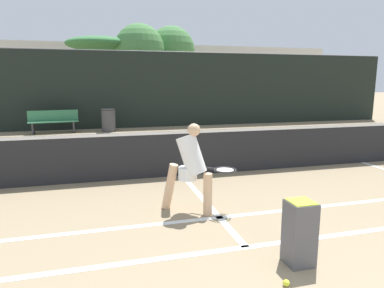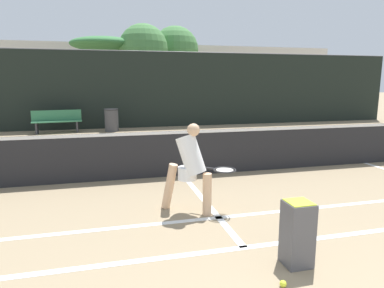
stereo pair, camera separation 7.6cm
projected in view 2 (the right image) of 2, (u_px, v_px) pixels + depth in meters
The scene contains 16 objects.
court_baseline_near at pixel (244, 248), 4.06m from camera, with size 11.00×0.10×0.01m, color white.
court_service_line at pixel (219, 218), 4.95m from camera, with size 8.25×0.10×0.01m, color white.
court_center_mark at pixel (205, 201), 5.61m from camera, with size 0.10×3.27×0.01m, color white.
net at pixel (183, 152), 7.08m from camera, with size 11.09×0.09×1.07m.
fence_back at pixel (142, 90), 14.40m from camera, with size 24.00×0.06×3.19m.
player_practicing at pixel (191, 165), 5.05m from camera, with size 1.17×0.69×1.36m.
tennis_ball_scattered_1 at pixel (283, 284), 3.28m from camera, with size 0.07×0.07×0.07m, color #D1E033.
tennis_ball_scattered_6 at pixel (294, 201), 5.56m from camera, with size 0.07×0.07×0.07m, color #D1E033.
ball_hopper at pixel (297, 232), 3.63m from camera, with size 0.28×0.28×0.71m.
courtside_bench at pixel (57, 120), 13.02m from camera, with size 1.83×0.58×0.86m.
trash_bin at pixel (112, 120), 13.40m from camera, with size 0.55×0.55×0.88m.
parked_car at pixel (181, 106), 19.11m from camera, with size 1.81×4.21×1.42m.
tree_west at pixel (175, 50), 24.29m from camera, with size 3.29×3.29×5.78m.
tree_mid at pixel (143, 49), 22.03m from camera, with size 3.17×3.17×5.57m.
tree_east at pixel (104, 45), 22.25m from camera, with size 4.37×4.37×4.77m.
building_far at pixel (123, 75), 27.74m from camera, with size 36.00×2.40×4.82m, color beige.
Camera 2 is at (-1.53, -0.56, 1.95)m, focal length 32.00 mm.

